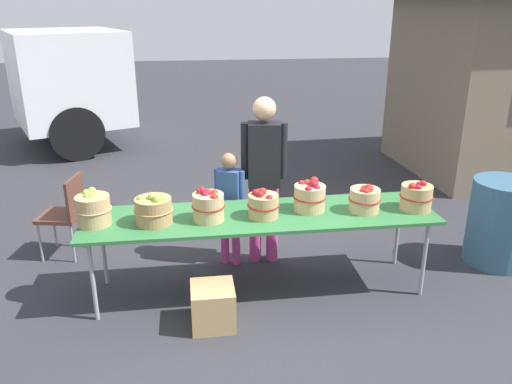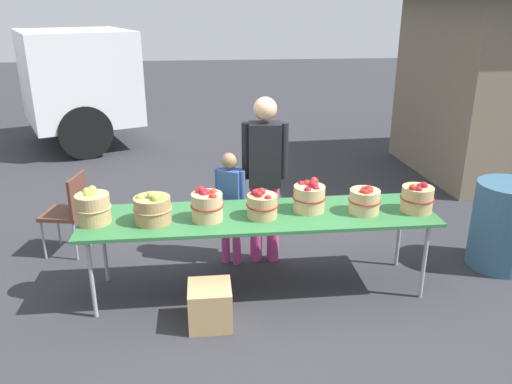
{
  "view_description": "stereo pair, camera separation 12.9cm",
  "coord_description": "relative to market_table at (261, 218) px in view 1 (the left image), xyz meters",
  "views": [
    {
      "loc": [
        -0.6,
        -4.09,
        2.51
      ],
      "look_at": [
        0.0,
        0.3,
        0.85
      ],
      "focal_mm": 35.73,
      "sensor_mm": 36.0,
      "label": 1
    },
    {
      "loc": [
        -0.48,
        -4.1,
        2.51
      ],
      "look_at": [
        0.0,
        0.3,
        0.85
      ],
      "focal_mm": 35.73,
      "sensor_mm": 36.0,
      "label": 2
    }
  ],
  "objects": [
    {
      "name": "apple_basket_red_2",
      "position": [
        0.45,
        0.04,
        0.17
      ],
      "size": [
        0.3,
        0.3,
        0.29
      ],
      "color": "tan",
      "rests_on": "market_table"
    },
    {
      "name": "market_table",
      "position": [
        0.0,
        0.0,
        0.0
      ],
      "size": [
        3.1,
        0.76,
        0.75
      ],
      "color": "#2D6B38",
      "rests_on": "ground"
    },
    {
      "name": "produce_crate",
      "position": [
        -0.47,
        -0.5,
        -0.54
      ],
      "size": [
        0.35,
        0.35,
        0.35
      ],
      "primitive_type": "cube",
      "color": "tan",
      "rests_on": "ground"
    },
    {
      "name": "apple_basket_red_0",
      "position": [
        -0.46,
        -0.06,
        0.17
      ],
      "size": [
        0.29,
        0.29,
        0.29
      ],
      "color": "tan",
      "rests_on": "market_table"
    },
    {
      "name": "ground_plane",
      "position": [
        0.0,
        0.0,
        -0.72
      ],
      "size": [
        40.0,
        40.0,
        0.0
      ],
      "primitive_type": "plane",
      "color": "#2D2D33"
    },
    {
      "name": "apple_basket_red_4",
      "position": [
        1.4,
        -0.07,
        0.16
      ],
      "size": [
        0.3,
        0.3,
        0.27
      ],
      "color": "tan",
      "rests_on": "market_table"
    },
    {
      "name": "apple_basket_red_1",
      "position": [
        0.01,
        -0.05,
        0.15
      ],
      "size": [
        0.28,
        0.28,
        0.26
      ],
      "color": "tan",
      "rests_on": "market_table"
    },
    {
      "name": "apple_basket_red_3",
      "position": [
        0.93,
        -0.05,
        0.15
      ],
      "size": [
        0.29,
        0.29,
        0.26
      ],
      "color": "tan",
      "rests_on": "market_table"
    },
    {
      "name": "apple_basket_green_1",
      "position": [
        -0.92,
        -0.06,
        0.16
      ],
      "size": [
        0.33,
        0.33,
        0.28
      ],
      "color": "#A87F51",
      "rests_on": "market_table"
    },
    {
      "name": "folding_chair",
      "position": [
        -1.87,
        0.95,
        -0.21
      ],
      "size": [
        0.47,
        0.47,
        0.86
      ],
      "rotation": [
        0.0,
        0.0,
        4.52
      ],
      "color": "brown",
      "rests_on": "ground"
    },
    {
      "name": "child_customer",
      "position": [
        -0.23,
        0.54,
        -0.03
      ],
      "size": [
        0.29,
        0.23,
        1.17
      ],
      "rotation": [
        0.0,
        0.0,
        2.73
      ],
      "color": "#CC3F8C",
      "rests_on": "ground"
    },
    {
      "name": "trash_barrel",
      "position": [
        2.47,
        0.2,
        -0.28
      ],
      "size": [
        0.63,
        0.63,
        0.87
      ],
      "primitive_type": "cylinder",
      "color": "#335972",
      "rests_on": "ground"
    },
    {
      "name": "apple_basket_green_0",
      "position": [
        -1.42,
        -0.02,
        0.17
      ],
      "size": [
        0.3,
        0.3,
        0.3
      ],
      "color": "tan",
      "rests_on": "market_table"
    },
    {
      "name": "vendor_adult",
      "position": [
        0.11,
        0.56,
        0.28
      ],
      "size": [
        0.44,
        0.25,
        1.69
      ],
      "rotation": [
        0.0,
        0.0,
        3.04
      ],
      "color": "#CC3F8C",
      "rests_on": "ground"
    }
  ]
}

